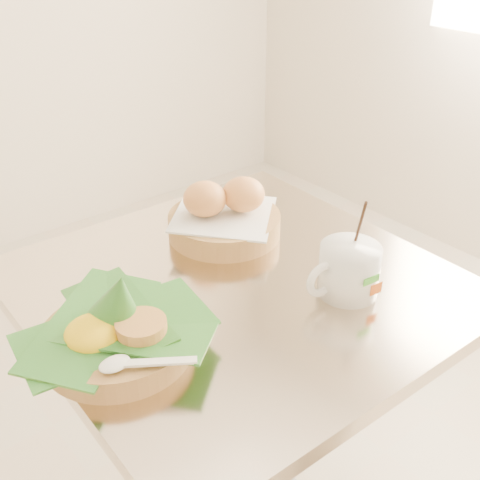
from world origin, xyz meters
TOP-DOWN VIEW (x-y plane):
  - cafe_table at (0.19, 0.05)m, footprint 0.71×0.71m
  - rice_basket at (-0.07, 0.02)m, footprint 0.28×0.28m
  - bread_basket at (0.27, 0.20)m, footprint 0.27×0.27m
  - coffee_mug at (0.31, -0.10)m, footprint 0.14×0.11m

SIDE VIEW (x-z plane):
  - cafe_table at x=0.19m, z-range 0.15..0.90m
  - rice_basket at x=-0.07m, z-range 0.72..0.86m
  - bread_basket at x=0.27m, z-range 0.73..0.85m
  - coffee_mug at x=0.31m, z-range 0.71..0.89m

